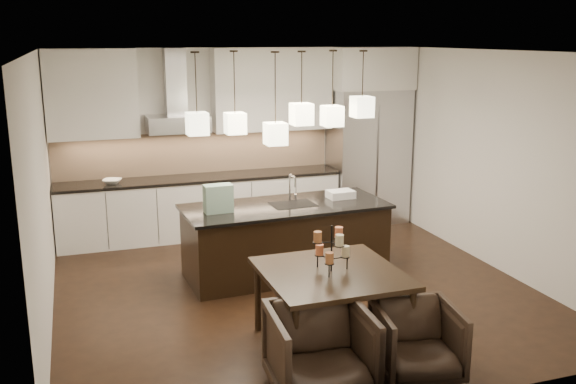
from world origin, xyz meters
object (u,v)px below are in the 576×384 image
object	(u,v)px
island_body	(285,241)
dining_table	(331,309)
armchair_left	(320,352)
refrigerator	(368,156)
armchair_right	(417,341)

from	to	relation	value
island_body	dining_table	bearing A→B (deg)	-98.55
dining_table	armchair_left	distance (m)	0.89
refrigerator	dining_table	distance (m)	4.55
island_body	dining_table	distance (m)	2.02
armchair_right	armchair_left	bearing A→B (deg)	-169.94
dining_table	armchair_left	size ratio (longest dim) A/B	1.53
island_body	armchair_left	distance (m)	2.86
dining_table	island_body	bearing A→B (deg)	83.54
armchair_left	refrigerator	bearing A→B (deg)	64.00
refrigerator	island_body	world-z (taller)	refrigerator
refrigerator	dining_table	bearing A→B (deg)	-119.93
refrigerator	armchair_left	size ratio (longest dim) A/B	2.53
island_body	armchair_right	world-z (taller)	island_body
island_body	armchair_left	size ratio (longest dim) A/B	2.92
island_body	armchair_right	bearing A→B (deg)	-86.42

